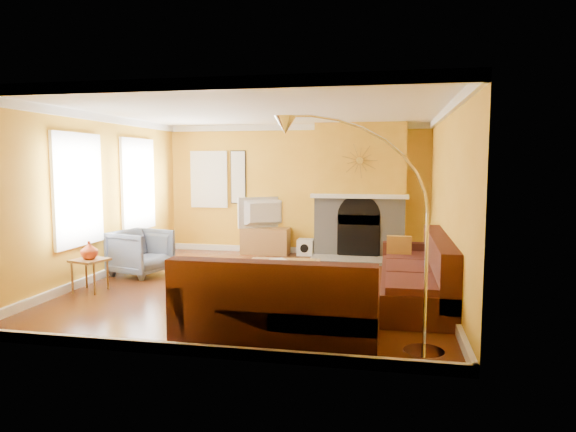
% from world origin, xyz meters
% --- Properties ---
extents(floor, '(5.50, 6.00, 0.02)m').
position_xyz_m(floor, '(0.00, 0.00, -0.01)').
color(floor, brown).
rests_on(floor, ground).
extents(ceiling, '(5.50, 6.00, 0.02)m').
position_xyz_m(ceiling, '(0.00, 0.00, 2.71)').
color(ceiling, white).
rests_on(ceiling, ground).
extents(wall_back, '(5.50, 0.02, 2.70)m').
position_xyz_m(wall_back, '(0.00, 3.01, 1.35)').
color(wall_back, gold).
rests_on(wall_back, ground).
extents(wall_front, '(5.50, 0.02, 2.70)m').
position_xyz_m(wall_front, '(0.00, -3.01, 1.35)').
color(wall_front, gold).
rests_on(wall_front, ground).
extents(wall_left, '(0.02, 6.00, 2.70)m').
position_xyz_m(wall_left, '(-2.76, 0.00, 1.35)').
color(wall_left, gold).
rests_on(wall_left, ground).
extents(wall_right, '(0.02, 6.00, 2.70)m').
position_xyz_m(wall_right, '(2.76, 0.00, 1.35)').
color(wall_right, gold).
rests_on(wall_right, ground).
extents(baseboard, '(5.50, 6.00, 0.12)m').
position_xyz_m(baseboard, '(0.00, 0.00, 0.06)').
color(baseboard, white).
rests_on(baseboard, floor).
extents(crown_molding, '(5.50, 6.00, 0.12)m').
position_xyz_m(crown_molding, '(0.00, 0.00, 2.64)').
color(crown_molding, white).
rests_on(crown_molding, ceiling).
extents(window_left_near, '(0.06, 1.22, 1.72)m').
position_xyz_m(window_left_near, '(-2.72, 1.30, 1.50)').
color(window_left_near, white).
rests_on(window_left_near, wall_left).
extents(window_left_far, '(0.06, 1.22, 1.72)m').
position_xyz_m(window_left_far, '(-2.72, -0.60, 1.50)').
color(window_left_far, white).
rests_on(window_left_far, wall_left).
extents(window_back, '(0.82, 0.06, 1.22)m').
position_xyz_m(window_back, '(-1.90, 2.96, 1.55)').
color(window_back, white).
rests_on(window_back, wall_back).
extents(wall_art, '(0.34, 0.04, 1.14)m').
position_xyz_m(wall_art, '(-1.25, 2.97, 1.60)').
color(wall_art, white).
rests_on(wall_art, wall_back).
extents(fireplace, '(1.80, 0.40, 2.70)m').
position_xyz_m(fireplace, '(1.35, 2.80, 1.35)').
color(fireplace, gray).
rests_on(fireplace, floor).
extents(mantel, '(1.92, 0.22, 0.08)m').
position_xyz_m(mantel, '(1.35, 2.56, 1.25)').
color(mantel, white).
rests_on(mantel, fireplace).
extents(hearth, '(1.80, 0.70, 0.06)m').
position_xyz_m(hearth, '(1.35, 2.25, 0.03)').
color(hearth, gray).
rests_on(hearth, floor).
extents(sunburst, '(0.70, 0.04, 0.70)m').
position_xyz_m(sunburst, '(1.35, 2.57, 1.95)').
color(sunburst, olive).
rests_on(sunburst, fireplace).
extents(rug, '(2.40, 1.80, 0.02)m').
position_xyz_m(rug, '(0.35, -0.30, 0.01)').
color(rug, beige).
rests_on(rug, floor).
extents(sectional_sofa, '(3.10, 3.70, 0.90)m').
position_xyz_m(sectional_sofa, '(1.20, -0.85, 0.45)').
color(sectional_sofa, '#481F17').
rests_on(sectional_sofa, floor).
extents(coffee_table, '(1.14, 1.14, 0.43)m').
position_xyz_m(coffee_table, '(0.40, -0.35, 0.21)').
color(coffee_table, white).
rests_on(coffee_table, floor).
extents(media_console, '(0.99, 0.45, 0.55)m').
position_xyz_m(media_console, '(-0.60, 2.75, 0.27)').
color(media_console, olive).
rests_on(media_console, floor).
extents(tv, '(1.01, 0.74, 0.64)m').
position_xyz_m(tv, '(-0.60, 2.75, 0.87)').
color(tv, black).
rests_on(tv, media_console).
extents(subwoofer, '(0.33, 0.33, 0.33)m').
position_xyz_m(subwoofer, '(0.25, 2.78, 0.16)').
color(subwoofer, white).
rests_on(subwoofer, floor).
extents(armchair, '(1.05, 1.03, 0.78)m').
position_xyz_m(armchair, '(-2.20, 0.35, 0.39)').
color(armchair, slate).
rests_on(armchair, floor).
extents(side_table, '(0.55, 0.55, 0.49)m').
position_xyz_m(side_table, '(-2.40, -0.85, 0.24)').
color(side_table, olive).
rests_on(side_table, floor).
extents(vase, '(0.27, 0.27, 0.27)m').
position_xyz_m(vase, '(-2.40, -0.85, 0.62)').
color(vase, '#C8451B').
rests_on(vase, side_table).
extents(book, '(0.35, 0.37, 0.03)m').
position_xyz_m(book, '(0.24, -0.24, 0.44)').
color(book, white).
rests_on(book, coffee_table).
extents(arc_lamp, '(1.48, 0.36, 2.36)m').
position_xyz_m(arc_lamp, '(1.66, -2.55, 1.18)').
color(arc_lamp, silver).
rests_on(arc_lamp, floor).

